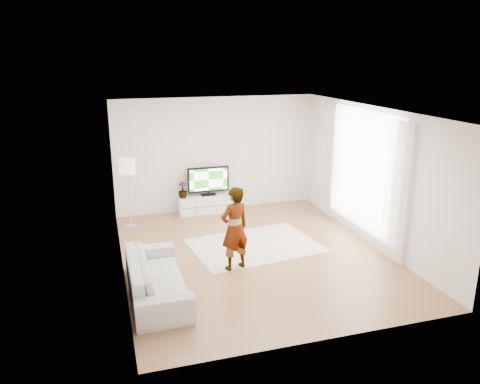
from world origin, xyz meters
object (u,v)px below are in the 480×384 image
object	(u,v)px
rug	(254,246)
player	(235,228)
television	(208,180)
sofa	(156,276)
floor_lamp	(127,169)
media_console	(209,204)

from	to	relation	value
rug	player	distance (m)	1.38
television	sofa	bearing A→B (deg)	-114.57
sofa	floor_lamp	bearing A→B (deg)	2.96
television	floor_lamp	size ratio (longest dim) A/B	0.65
floor_lamp	player	bearing A→B (deg)	-59.37
player	sofa	world-z (taller)	player
media_console	sofa	size ratio (longest dim) A/B	0.69
television	player	distance (m)	3.31
player	sofa	xyz separation A→B (m)	(-1.48, -0.55, -0.46)
media_console	rug	world-z (taller)	media_console
rug	floor_lamp	bearing A→B (deg)	141.07
sofa	floor_lamp	xyz separation A→B (m)	(-0.18, 3.34, 1.02)
rug	television	bearing A→B (deg)	99.47
rug	player	bearing A→B (deg)	-127.03
media_console	sofa	distance (m)	4.21
player	floor_lamp	size ratio (longest dim) A/B	0.98
television	floor_lamp	bearing A→B (deg)	-165.29
rug	player	xyz separation A→B (m)	(-0.68, -0.91, 0.78)
sofa	floor_lamp	size ratio (longest dim) A/B	1.39
media_console	player	xyz separation A→B (m)	(-0.28, -3.27, 0.57)
media_console	rug	size ratio (longest dim) A/B	0.60
television	rug	distance (m)	2.56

